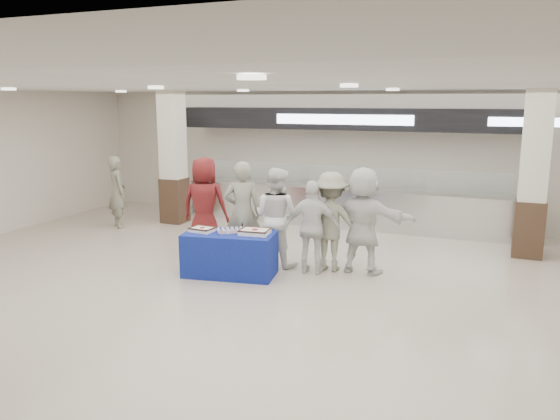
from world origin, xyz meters
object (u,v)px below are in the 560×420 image
at_px(civilian_white, 363,220).
at_px(soldier_b, 331,222).
at_px(display_table, 230,254).
at_px(cupcake_tray, 230,231).
at_px(chef_short, 313,228).
at_px(soldier_bg, 117,192).
at_px(sheet_cake_left, 202,229).
at_px(civilian_maroon, 205,205).
at_px(soldier_a, 243,212).
at_px(chef_tall, 276,217).
at_px(sheet_cake_right, 255,231).

bearing_deg(civilian_white, soldier_b, 10.32).
xyz_separation_m(display_table, soldier_b, (1.51, 0.95, 0.51)).
distance_m(cupcake_tray, chef_short, 1.43).
bearing_deg(soldier_bg, sheet_cake_left, -177.09).
height_order(display_table, chef_short, chef_short).
relative_size(display_table, chef_short, 0.94).
xyz_separation_m(display_table, soldier_bg, (-4.13, 2.24, 0.48)).
xyz_separation_m(sheet_cake_left, civilian_white, (2.57, 1.08, 0.15)).
distance_m(civilian_maroon, civilian_white, 3.23).
relative_size(sheet_cake_left, soldier_b, 0.24).
distance_m(cupcake_tray, soldier_b, 1.77).
xyz_separation_m(display_table, soldier_a, (-0.13, 0.79, 0.57)).
distance_m(sheet_cake_left, chef_tall, 1.37).
bearing_deg(sheet_cake_left, chef_tall, 43.48).
relative_size(display_table, soldier_b, 0.88).
bearing_deg(sheet_cake_left, cupcake_tray, 14.67).
distance_m(cupcake_tray, soldier_a, 0.77).
bearing_deg(cupcake_tray, sheet_cake_left, -165.33).
bearing_deg(soldier_b, soldier_bg, -16.88).
distance_m(chef_short, soldier_b, 0.39).
relative_size(sheet_cake_right, civilian_maroon, 0.28).
bearing_deg(civilian_maroon, soldier_b, 166.40).
relative_size(sheet_cake_left, chef_tall, 0.23).
bearing_deg(chef_short, soldier_b, -133.52).
height_order(display_table, chef_tall, chef_tall).
distance_m(civilian_white, soldier_bg, 6.34).
bearing_deg(display_table, civilian_maroon, 124.96).
bearing_deg(chef_tall, civilian_white, -165.67).
xyz_separation_m(civilian_maroon, soldier_bg, (-2.99, 1.08, -0.10)).
distance_m(cupcake_tray, chef_tall, 0.97).
bearing_deg(soldier_a, civilian_white, 164.58).
relative_size(display_table, soldier_a, 0.82).
xyz_separation_m(sheet_cake_right, chef_short, (0.85, 0.55, 0.02)).
distance_m(sheet_cake_right, cupcake_tray, 0.45).
distance_m(display_table, soldier_b, 1.86).
bearing_deg(sheet_cake_right, display_table, -168.01).
distance_m(sheet_cake_left, soldier_bg, 4.32).
height_order(soldier_a, chef_short, soldier_a).
bearing_deg(sheet_cake_left, civilian_maroon, 117.96).
height_order(civilian_maroon, soldier_a, soldier_a).
relative_size(cupcake_tray, soldier_a, 0.26).
bearing_deg(sheet_cake_left, display_table, 9.03).
relative_size(cupcake_tray, chef_tall, 0.27).
bearing_deg(sheet_cake_right, chef_tall, 84.91).
distance_m(civilian_maroon, chef_short, 2.49).
bearing_deg(civilian_maroon, soldier_bg, -28.81).
xyz_separation_m(chef_tall, soldier_bg, (-4.64, 1.38, -0.05)).
xyz_separation_m(civilian_maroon, chef_tall, (1.65, -0.30, -0.05)).
bearing_deg(chef_short, sheet_cake_left, 14.91).
distance_m(sheet_cake_right, chef_short, 1.01).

